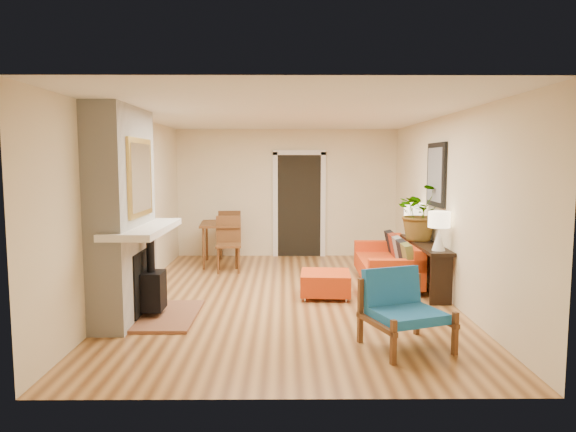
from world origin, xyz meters
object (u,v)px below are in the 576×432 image
(sofa, at_px, (391,262))
(lamp_near, at_px, (439,226))
(dining_table, at_px, (225,231))
(console_table, at_px, (425,252))
(blue_chair, at_px, (401,305))
(ottoman, at_px, (325,283))
(lamp_far, at_px, (413,215))
(houseplant, at_px, (421,212))

(sofa, bearing_deg, lamp_near, -70.34)
(dining_table, xyz_separation_m, console_table, (3.25, -1.99, -0.06))
(blue_chair, bearing_deg, sofa, 80.29)
(sofa, distance_m, dining_table, 3.24)
(ottoman, relative_size, blue_chair, 0.76)
(dining_table, bearing_deg, lamp_far, -20.98)
(ottoman, distance_m, console_table, 1.62)
(houseplant, bearing_deg, sofa, 150.54)
(lamp_far, bearing_deg, houseplant, -91.15)
(lamp_far, bearing_deg, sofa, -146.35)
(ottoman, relative_size, lamp_near, 1.39)
(dining_table, xyz_separation_m, houseplant, (3.24, -1.75, 0.52))
(ottoman, relative_size, lamp_far, 1.39)
(sofa, distance_m, console_table, 0.67)
(sofa, xyz_separation_m, console_table, (0.41, -0.47, 0.25))
(ottoman, distance_m, houseplant, 1.90)
(sofa, bearing_deg, dining_table, 151.86)
(sofa, height_order, lamp_far, lamp_far)
(console_table, distance_m, lamp_far, 0.88)
(sofa, bearing_deg, blue_chair, -99.71)
(sofa, xyz_separation_m, lamp_near, (0.41, -1.15, 0.73))
(console_table, relative_size, houseplant, 2.11)
(sofa, relative_size, console_table, 1.04)
(ottoman, bearing_deg, lamp_near, -10.84)
(sofa, distance_m, lamp_far, 0.88)
(lamp_near, bearing_deg, lamp_far, 90.00)
(sofa, bearing_deg, ottoman, -142.70)
(sofa, height_order, dining_table, dining_table)
(console_table, height_order, houseplant, houseplant)
(blue_chair, bearing_deg, lamp_near, 62.03)
(console_table, bearing_deg, lamp_near, -90.00)
(sofa, bearing_deg, houseplant, -29.46)
(blue_chair, bearing_deg, ottoman, 107.86)
(dining_table, xyz_separation_m, lamp_far, (3.25, -1.25, 0.42))
(ottoman, distance_m, blue_chair, 2.09)
(sofa, xyz_separation_m, houseplant, (0.40, -0.23, 0.83))
(lamp_near, xyz_separation_m, houseplant, (-0.01, 0.92, 0.10))
(sofa, bearing_deg, console_table, -48.68)
(ottoman, distance_m, lamp_far, 2.08)
(blue_chair, relative_size, lamp_far, 1.81)
(lamp_near, bearing_deg, dining_table, 140.64)
(lamp_near, distance_m, lamp_far, 1.42)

